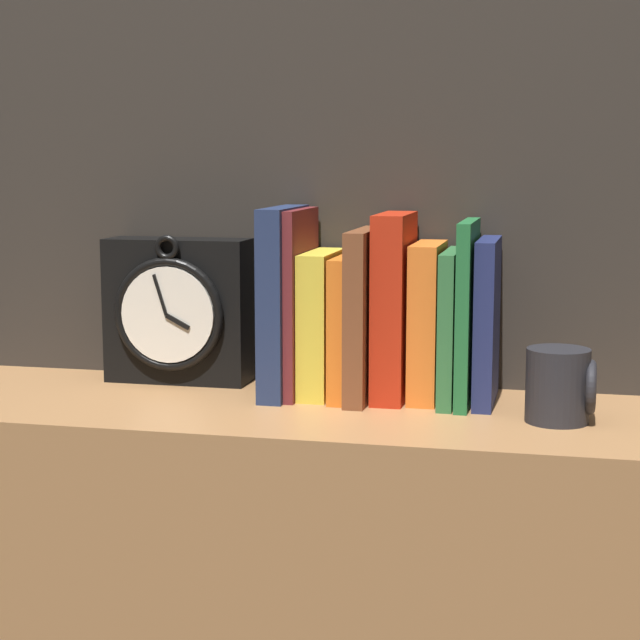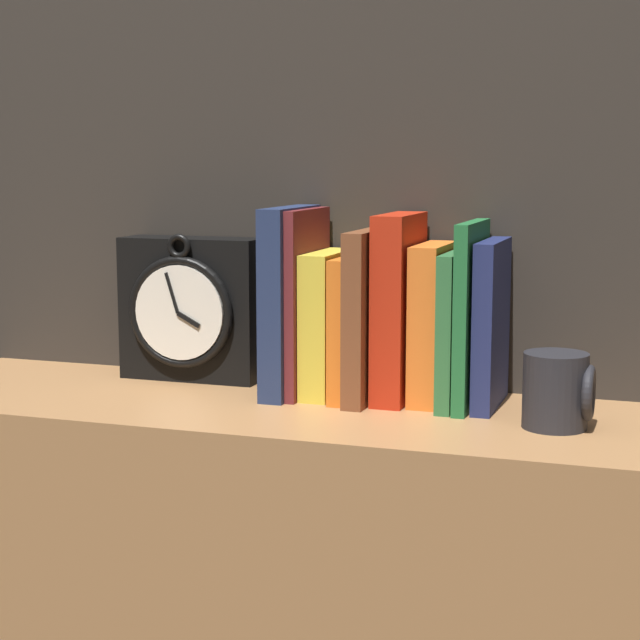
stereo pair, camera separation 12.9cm
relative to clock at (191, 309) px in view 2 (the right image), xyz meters
name	(u,v)px [view 2 (the right image)]	position (x,y,z in m)	size (l,w,h in m)	color
wall_back	(363,76)	(0.22, 0.07, 0.31)	(6.00, 0.05, 2.60)	#2D2823
clock	(191,309)	(0.00, 0.00, 0.00)	(0.19, 0.08, 0.20)	black
book_slot0_navy	(290,301)	(0.16, -0.04, 0.02)	(0.03, 0.15, 0.24)	navy
book_slot1_maroon	(308,302)	(0.18, -0.03, 0.02)	(0.01, 0.14, 0.24)	maroon
book_slot2_yellow	(328,323)	(0.21, -0.03, -0.01)	(0.04, 0.13, 0.18)	yellow
book_slot3_orange	(352,327)	(0.24, -0.03, -0.01)	(0.02, 0.14, 0.18)	orange
book_slot4_brown	(369,315)	(0.26, -0.04, 0.01)	(0.03, 0.15, 0.21)	brown
book_slot5_red	(399,307)	(0.30, -0.03, 0.02)	(0.04, 0.13, 0.23)	#B72510
book_slot6_orange	(432,323)	(0.34, -0.02, 0.00)	(0.04, 0.12, 0.20)	orange
book_slot7_green	(455,328)	(0.37, -0.03, 0.00)	(0.02, 0.14, 0.19)	#2D6938
book_slot8_green	(471,315)	(0.39, -0.04, 0.02)	(0.02, 0.15, 0.23)	#206533
book_slot9_navy	(491,324)	(0.42, -0.03, 0.00)	(0.02, 0.14, 0.20)	navy
mug	(558,391)	(0.51, -0.12, -0.05)	(0.08, 0.07, 0.09)	#232328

